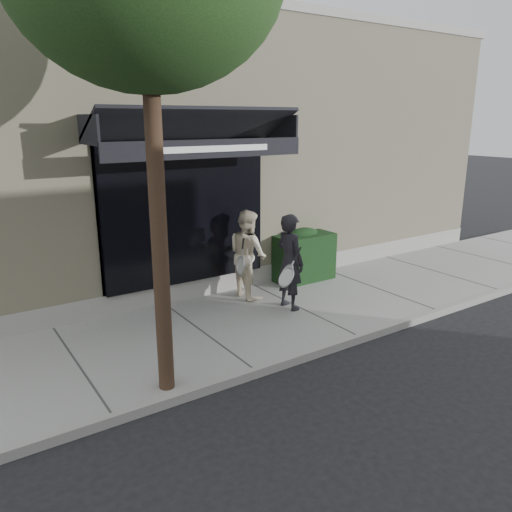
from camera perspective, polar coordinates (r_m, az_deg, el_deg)
ground at (r=9.35m, az=4.84°, el=-6.48°), size 80.00×80.00×0.00m
sidewalk at (r=9.33m, az=4.85°, el=-6.13°), size 20.00×3.00×0.12m
curb at (r=8.27m, az=11.61°, el=-9.25°), size 20.00×0.10×0.14m
building_facade at (r=12.94m, az=-8.98°, el=11.95°), size 14.30×8.04×5.64m
hedge at (r=10.72m, az=5.38°, el=0.10°), size 1.30×0.70×1.14m
pedestrian_front at (r=8.98m, az=3.89°, el=-0.68°), size 0.69×0.85×1.75m
pedestrian_back at (r=9.56m, az=-0.95°, el=0.24°), size 0.75×0.84×1.71m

